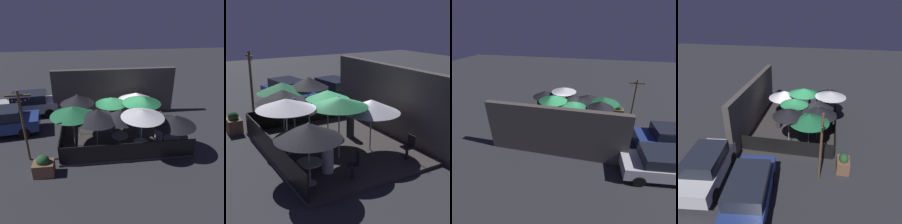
{
  "view_description": "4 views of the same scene",
  "coord_description": "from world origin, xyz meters",
  "views": [
    {
      "loc": [
        -1.92,
        -11.29,
        6.86
      ],
      "look_at": [
        -0.5,
        0.24,
        1.37
      ],
      "focal_mm": 35.0,
      "sensor_mm": 36.0,
      "label": 1
    },
    {
      "loc": [
        10.47,
        -5.89,
        5.24
      ],
      "look_at": [
        -0.58,
        0.54,
        1.35
      ],
      "focal_mm": 50.0,
      "sensor_mm": 36.0,
      "label": 2
    },
    {
      "loc": [
        -2.45,
        11.25,
        7.39
      ],
      "look_at": [
        0.22,
        -0.34,
        1.29
      ],
      "focal_mm": 28.0,
      "sensor_mm": 36.0,
      "label": 3
    },
    {
      "loc": [
        -13.32,
        -2.09,
        7.97
      ],
      "look_at": [
        -0.39,
        0.35,
        1.32
      ],
      "focal_mm": 35.0,
      "sensor_mm": 36.0,
      "label": 4
    }
  ],
  "objects": [
    {
      "name": "patio_umbrella_6",
      "position": [
        1.08,
        -0.39,
        2.32
      ],
      "size": [
        2.16,
        2.16,
        2.4
      ],
      "color": "#B2B2B7",
      "rests_on": "patio_deck"
    },
    {
      "name": "light_post",
      "position": [
        -4.92,
        -1.95,
        2.07
      ],
      "size": [
        1.1,
        0.12,
        3.69
      ],
      "color": "brown",
      "rests_on": "ground_plane"
    },
    {
      "name": "patio_chair_1",
      "position": [
        2.74,
        -0.77,
        0.65
      ],
      "size": [
        0.5,
        0.5,
        0.95
      ],
      "rotation": [
        0.0,
        0.0,
        -1.87
      ],
      "color": "black",
      "rests_on": "patio_deck"
    },
    {
      "name": "patio_chair_0",
      "position": [
        2.53,
        1.77,
        0.65
      ],
      "size": [
        0.42,
        0.42,
        0.95
      ],
      "rotation": [
        0.0,
        0.0,
        -1.63
      ],
      "color": "black",
      "rests_on": "patio_deck"
    },
    {
      "name": "patio_umbrella_0",
      "position": [
        -0.31,
        -1.58,
        2.05
      ],
      "size": [
        1.87,
        1.87,
        2.2
      ],
      "color": "#B2B2B7",
      "rests_on": "patio_deck"
    },
    {
      "name": "patio_umbrella_3",
      "position": [
        -0.57,
        0.03,
        2.18
      ],
      "size": [
        1.84,
        1.84,
        2.25
      ],
      "color": "#B2B2B7",
      "rests_on": "patio_deck"
    },
    {
      "name": "patio_deck",
      "position": [
        0.0,
        0.0,
        0.06
      ],
      "size": [
        6.83,
        5.51,
        0.12
      ],
      "color": "#383333",
      "rests_on": "ground_plane"
    },
    {
      "name": "patio_umbrella_4",
      "position": [
        -2.46,
        0.04,
        2.36
      ],
      "size": [
        1.88,
        1.88,
        2.5
      ],
      "color": "#B2B2B7",
      "rests_on": "patio_deck"
    },
    {
      "name": "planter_box",
      "position": [
        -4.02,
        -3.15,
        0.46
      ],
      "size": [
        0.92,
        0.64,
        1.04
      ],
      "color": "brown",
      "rests_on": "ground_plane"
    },
    {
      "name": "dining_table_2",
      "position": [
        0.66,
        -2.25,
        0.68
      ],
      "size": [
        0.73,
        0.73,
        0.72
      ],
      "color": "#9E998E",
      "rests_on": "patio_deck"
    },
    {
      "name": "patio_umbrella_7",
      "position": [
        -1.49,
        -1.58,
        2.13
      ],
      "size": [
        2.26,
        2.26,
        2.28
      ],
      "color": "#B2B2B7",
      "rests_on": "patio_deck"
    },
    {
      "name": "dining_table_1",
      "position": [
        2.3,
        -2.19,
        0.72
      ],
      "size": [
        0.82,
        0.82,
        0.76
      ],
      "color": "#9E998E",
      "rests_on": "patio_deck"
    },
    {
      "name": "fence_side_left",
      "position": [
        -3.37,
        0.0,
        0.59
      ],
      "size": [
        0.05,
        5.31,
        0.95
      ],
      "color": "black",
      "rests_on": "patio_deck"
    },
    {
      "name": "patio_umbrella_8",
      "position": [
        -2.69,
        -1.17,
        2.21
      ],
      "size": [
        2.27,
        2.27,
        2.32
      ],
      "color": "#B2B2B7",
      "rests_on": "patio_deck"
    },
    {
      "name": "fence_front",
      "position": [
        0.0,
        -2.71,
        0.59
      ],
      "size": [
        6.63,
        0.05,
        0.95
      ],
      "color": "black",
      "rests_on": "patio_deck"
    },
    {
      "name": "patio_umbrella_2",
      "position": [
        0.66,
        -2.25,
        2.39
      ],
      "size": [
        2.09,
        2.09,
        2.46
      ],
      "color": "#B2B2B7",
      "rests_on": "patio_deck"
    },
    {
      "name": "dining_table_0",
      "position": [
        -0.31,
        -1.58,
        0.71
      ],
      "size": [
        0.88,
        0.88,
        0.74
      ],
      "color": "#9E998E",
      "rests_on": "patio_deck"
    },
    {
      "name": "parked_car_1",
      "position": [
        -5.92,
        3.44,
        0.84
      ],
      "size": [
        4.32,
        2.16,
        1.62
      ],
      "rotation": [
        0.0,
        0.0,
        0.11
      ],
      "color": "silver",
      "rests_on": "ground_plane"
    },
    {
      "name": "patio_umbrella_5",
      "position": [
        1.1,
        1.05,
        1.96
      ],
      "size": [
        2.27,
        2.27,
        2.09
      ],
      "color": "#B2B2B7",
      "rests_on": "patio_deck"
    },
    {
      "name": "building_wall",
      "position": [
        0.0,
        2.98,
        1.62
      ],
      "size": [
        8.43,
        0.36,
        3.24
      ],
      "color": "#4C4742",
      "rests_on": "ground_plane"
    },
    {
      "name": "patron_1",
      "position": [
        1.89,
        -1.32,
        0.67
      ],
      "size": [
        0.58,
        0.58,
        1.25
      ],
      "rotation": [
        0.0,
        0.0,
        5.54
      ],
      "color": "silver",
      "rests_on": "patio_deck"
    },
    {
      "name": "patio_umbrella_1",
      "position": [
        2.3,
        -2.19,
        1.92
      ],
      "size": [
        2.16,
        2.16,
        2.05
      ],
      "color": "#B2B2B7",
      "rests_on": "patio_deck"
    },
    {
      "name": "patron_0",
      "position": [
        -0.53,
        1.14,
        0.67
      ],
      "size": [
        0.42,
        0.42,
        1.21
      ],
      "rotation": [
        0.0,
        0.0,
        2.87
      ],
      "color": "#333338",
      "rests_on": "patio_deck"
    },
    {
      "name": "parked_car_0",
      "position": [
        -7.11,
        0.84,
        0.85
      ],
      "size": [
        4.62,
        2.24,
        1.62
      ],
      "rotation": [
        0.0,
        0.0,
        0.13
      ],
      "color": "navy",
      "rests_on": "ground_plane"
    },
    {
      "name": "ground_plane",
      "position": [
        0.0,
        0.0,
        0.0
      ],
      "size": [
        60.0,
        60.0,
        0.0
      ],
      "primitive_type": "plane",
      "color": "#2D2D33"
    }
  ]
}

